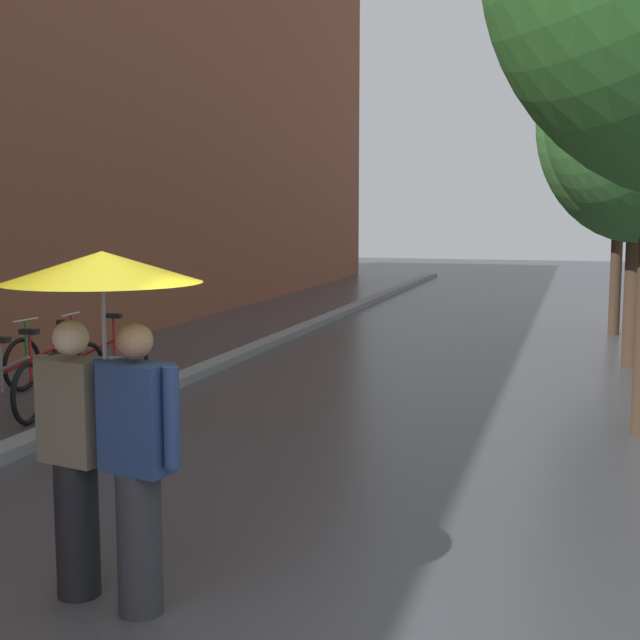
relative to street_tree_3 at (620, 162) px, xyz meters
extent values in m
cube|color=slate|center=(-5.78, -3.67, -3.17)|extent=(0.30, 36.00, 0.12)
cylinder|color=#473323|center=(0.14, -3.59, -2.08)|extent=(0.30, 0.30, 2.30)
cylinder|color=#473323|center=(0.00, 0.00, -2.11)|extent=(0.21, 0.21, 2.24)
ellipsoid|color=#235623|center=(0.00, 0.00, 0.01)|extent=(2.40, 2.40, 2.67)
torus|color=black|center=(-6.35, -9.27, -2.88)|extent=(0.14, 0.70, 0.70)
cylinder|color=slate|center=(-6.65, -9.30, -2.60)|extent=(0.04, 0.04, 0.55)
cube|color=black|center=(-6.65, -9.30, -2.30)|extent=(0.23, 0.13, 0.06)
torus|color=black|center=(-6.43, -8.64, -2.88)|extent=(0.08, 0.70, 0.70)
cylinder|color=red|center=(-6.84, -8.65, -2.68)|extent=(0.88, 0.06, 0.43)
cylinder|color=red|center=(-6.74, -8.65, -2.60)|extent=(0.04, 0.04, 0.55)
cube|color=black|center=(-6.74, -8.65, -2.30)|extent=(0.22, 0.10, 0.06)
torus|color=black|center=(-7.51, -7.73, -2.88)|extent=(0.12, 0.70, 0.70)
torus|color=black|center=(-6.50, -7.82, -2.88)|extent=(0.12, 0.70, 0.70)
cylinder|color=#1E7A38|center=(-6.90, -7.78, -2.68)|extent=(0.88, 0.12, 0.43)
cylinder|color=#1E7A38|center=(-6.80, -7.79, -2.60)|extent=(0.04, 0.04, 0.55)
cube|color=black|center=(-6.80, -7.79, -2.30)|extent=(0.23, 0.12, 0.06)
cylinder|color=#1E7A38|center=(-7.43, -7.74, -2.59)|extent=(0.04, 0.04, 0.58)
cylinder|color=#9E9EA3|center=(-7.43, -7.74, -2.30)|extent=(0.07, 0.46, 0.03)
torus|color=black|center=(-7.32, -7.01, -2.88)|extent=(0.09, 0.70, 0.70)
torus|color=black|center=(-6.30, -6.97, -2.88)|extent=(0.09, 0.70, 0.70)
cylinder|color=red|center=(-6.70, -6.99, -2.68)|extent=(0.88, 0.07, 0.43)
cylinder|color=red|center=(-6.60, -6.98, -2.60)|extent=(0.04, 0.04, 0.55)
cube|color=black|center=(-6.60, -6.98, -2.30)|extent=(0.22, 0.11, 0.06)
cylinder|color=red|center=(-7.23, -7.01, -2.59)|extent=(0.04, 0.04, 0.58)
cylinder|color=#9E9EA3|center=(-7.23, -7.01, -2.30)|extent=(0.05, 0.46, 0.03)
cylinder|color=black|center=(-3.49, -12.85, -2.81)|extent=(0.26, 0.26, 0.83)
cube|color=#665B4C|center=(-3.49, -12.85, -2.09)|extent=(0.44, 0.30, 0.62)
sphere|color=beige|center=(-3.49, -12.85, -1.65)|extent=(0.21, 0.21, 0.21)
cylinder|color=#665B4C|center=(-3.73, -12.80, -2.06)|extent=(0.09, 0.09, 0.56)
cylinder|color=#665B4C|center=(-3.24, -12.91, -2.06)|extent=(0.09, 0.09, 0.56)
cylinder|color=#2D2D33|center=(-3.02, -12.96, -2.81)|extent=(0.26, 0.26, 0.84)
cube|color=navy|center=(-3.02, -12.96, -2.08)|extent=(0.44, 0.30, 0.63)
sphere|color=#9E7051|center=(-3.02, -12.96, -1.64)|extent=(0.21, 0.21, 0.21)
cylinder|color=navy|center=(-3.26, -12.90, -2.04)|extent=(0.09, 0.09, 0.56)
cylinder|color=navy|center=(-2.77, -13.01, -2.04)|extent=(0.09, 0.09, 0.56)
cylinder|color=#9E9EA3|center=(-3.25, -12.89, -1.86)|extent=(0.02, 0.02, 1.12)
cone|color=yellow|center=(-3.25, -12.89, -1.23)|extent=(1.14, 1.14, 0.18)
cylinder|color=#4C4C51|center=(-5.10, -9.69, -2.80)|extent=(0.44, 0.44, 0.85)
camera|label=1|loc=(-0.65, -17.26, -0.93)|focal=48.99mm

